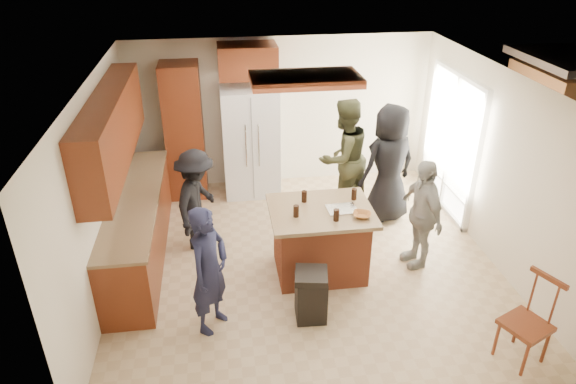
{
  "coord_description": "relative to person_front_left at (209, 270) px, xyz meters",
  "views": [
    {
      "loc": [
        -1.04,
        -5.67,
        4.08
      ],
      "look_at": [
        -0.26,
        -0.18,
        1.15
      ],
      "focal_mm": 32.0,
      "sensor_mm": 36.0,
      "label": 1
    }
  ],
  "objects": [
    {
      "name": "room_shell",
      "position": [
        5.62,
        2.76,
        0.11
      ],
      "size": [
        8.0,
        5.2,
        5.0
      ],
      "color": "tan",
      "rests_on": "ground"
    },
    {
      "name": "person_front_left",
      "position": [
        0.0,
        0.0,
        0.0
      ],
      "size": [
        0.65,
        0.69,
        1.52
      ],
      "primitive_type": "imported",
      "rotation": [
        0.0,
        0.0,
        0.98
      ],
      "color": "#1B1D37",
      "rests_on": "ground"
    },
    {
      "name": "person_behind_left",
      "position": [
        2.04,
        2.37,
        0.16
      ],
      "size": [
        1.05,
        0.91,
        1.83
      ],
      "primitive_type": "imported",
      "rotation": [
        0.0,
        0.0,
        3.64
      ],
      "color": "#3A3D23",
      "rests_on": "ground"
    },
    {
      "name": "person_behind_right",
      "position": [
        2.65,
        2.05,
        0.15
      ],
      "size": [
        1.03,
        0.83,
        1.82
      ],
      "primitive_type": "imported",
      "rotation": [
        0.0,
        0.0,
        3.47
      ],
      "color": "black",
      "rests_on": "ground"
    },
    {
      "name": "person_side_right",
      "position": [
        2.71,
        0.85,
        -0.01
      ],
      "size": [
        0.57,
        0.94,
        1.5
      ],
      "primitive_type": "imported",
      "rotation": [
        0.0,
        0.0,
        -1.43
      ],
      "color": "gray",
      "rests_on": "ground"
    },
    {
      "name": "person_counter",
      "position": [
        -0.16,
        1.64,
        -0.03
      ],
      "size": [
        0.75,
        1.04,
        1.47
      ],
      "primitive_type": "imported",
      "rotation": [
        0.0,
        0.0,
        1.21
      ],
      "color": "black",
      "rests_on": "ground"
    },
    {
      "name": "left_cabinetry",
      "position": [
        -1.0,
        1.52,
        0.19
      ],
      "size": [
        0.64,
        3.0,
        2.3
      ],
      "color": "maroon",
      "rests_on": "ground"
    },
    {
      "name": "back_wall_units",
      "position": [
        -0.08,
        3.32,
        0.62
      ],
      "size": [
        1.8,
        0.6,
        2.45
      ],
      "color": "maroon",
      "rests_on": "ground"
    },
    {
      "name": "refrigerator",
      "position": [
        0.7,
        3.24,
        0.14
      ],
      "size": [
        0.9,
        0.76,
        1.8
      ],
      "color": "white",
      "rests_on": "ground"
    },
    {
      "name": "kitchen_island",
      "position": [
        1.39,
        0.84,
        -0.29
      ],
      "size": [
        1.28,
        1.03,
        0.93
      ],
      "color": "#A7492B",
      "rests_on": "ground"
    },
    {
      "name": "island_items",
      "position": [
        1.62,
        0.74,
        0.21
      ],
      "size": [
        0.96,
        0.65,
        0.15
      ],
      "color": "silver",
      "rests_on": "kitchen_island"
    },
    {
      "name": "trash_bin",
      "position": [
        1.12,
        -0.02,
        -0.44
      ],
      "size": [
        0.42,
        0.42,
        0.63
      ],
      "color": "black",
      "rests_on": "ground"
    },
    {
      "name": "spindle_chair",
      "position": [
        3.18,
        -0.95,
        -0.31
      ],
      "size": [
        0.56,
        0.56,
        0.99
      ],
      "color": "maroon",
      "rests_on": "ground"
    }
  ]
}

